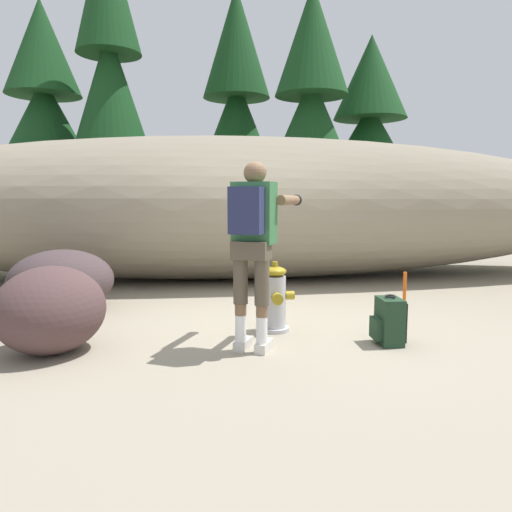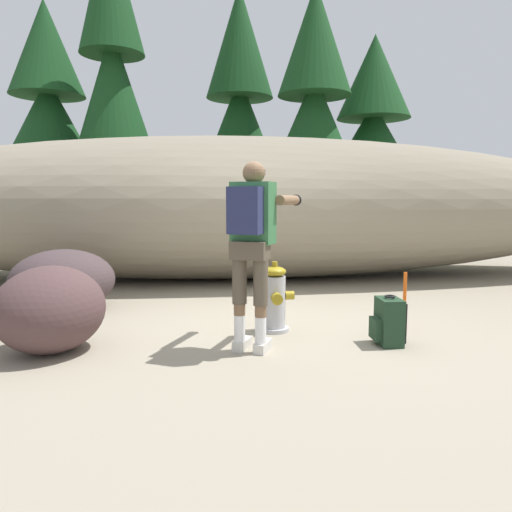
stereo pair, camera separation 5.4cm
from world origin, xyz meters
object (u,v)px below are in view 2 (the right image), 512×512
(spare_backpack, at_px, (388,322))
(boulder_small, at_px, (63,281))
(boulder_mid, at_px, (50,309))
(survey_stake, at_px, (405,300))
(fire_hydrant, at_px, (275,300))
(utility_worker, at_px, (253,231))

(spare_backpack, relative_size, boulder_small, 0.38)
(boulder_mid, height_order, survey_stake, boulder_mid)
(fire_hydrant, distance_m, spare_backpack, 1.15)
(boulder_mid, bearing_deg, boulder_small, 101.83)
(spare_backpack, relative_size, survey_stake, 0.78)
(boulder_small, bearing_deg, utility_worker, -39.19)
(utility_worker, distance_m, spare_backpack, 1.54)
(utility_worker, height_order, survey_stake, utility_worker)
(boulder_small, xyz_separation_m, survey_stake, (3.80, -1.20, -0.08))
(boulder_mid, height_order, boulder_small, boulder_mid)
(spare_backpack, bearing_deg, boulder_mid, -0.50)
(fire_hydrant, relative_size, utility_worker, 0.43)
(fire_hydrant, bearing_deg, spare_backpack, -29.99)
(fire_hydrant, bearing_deg, utility_worker, -116.04)
(survey_stake, bearing_deg, boulder_mid, -173.06)
(utility_worker, relative_size, boulder_small, 1.38)
(utility_worker, bearing_deg, fire_hydrant, -0.18)
(fire_hydrant, bearing_deg, boulder_small, 154.53)
(boulder_mid, bearing_deg, utility_worker, -3.90)
(fire_hydrant, relative_size, boulder_mid, 0.74)
(fire_hydrant, bearing_deg, boulder_mid, -167.43)
(fire_hydrant, xyz_separation_m, boulder_small, (-2.42, 1.15, 0.05))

